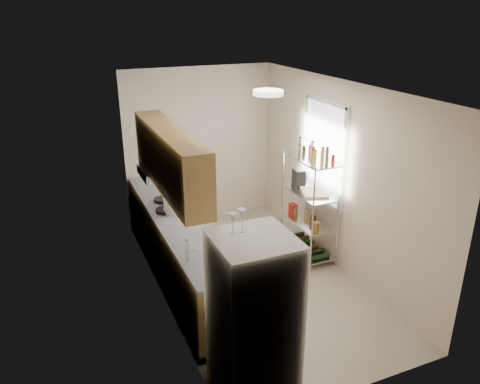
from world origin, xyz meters
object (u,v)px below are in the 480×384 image
object	(u,v)px
rice_cooker	(174,205)
cutting_board	(314,192)
refrigerator	(253,321)
espresso_machine	(299,177)
frying_pan_large	(165,210)

from	to	relation	value
rice_cooker	cutting_board	size ratio (longest dim) A/B	0.65
refrigerator	cutting_board	world-z (taller)	refrigerator
rice_cooker	cutting_board	bearing A→B (deg)	-10.88
rice_cooker	espresso_machine	world-z (taller)	espresso_machine
frying_pan_large	espresso_machine	world-z (taller)	espresso_machine
cutting_board	espresso_machine	world-z (taller)	espresso_machine
cutting_board	rice_cooker	bearing A→B (deg)	169.12
refrigerator	rice_cooker	bearing A→B (deg)	90.89
cutting_board	frying_pan_large	bearing A→B (deg)	167.75
cutting_board	espresso_machine	distance (m)	0.38
rice_cooker	frying_pan_large	bearing A→B (deg)	147.29
frying_pan_large	espresso_machine	bearing A→B (deg)	17.58
rice_cooker	espresso_machine	distance (m)	1.89
espresso_machine	rice_cooker	bearing A→B (deg)	-168.98
cutting_board	espresso_machine	size ratio (longest dim) A/B	1.68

